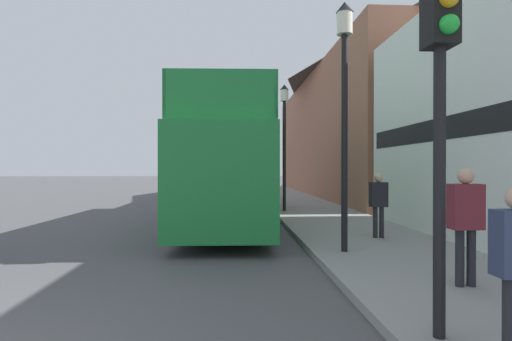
{
  "coord_description": "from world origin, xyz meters",
  "views": [
    {
      "loc": [
        3.18,
        -2.67,
        1.84
      ],
      "look_at": [
        4.0,
        10.66,
        1.77
      ],
      "focal_mm": 28.0,
      "sensor_mm": 36.0,
      "label": 1
    }
  ],
  "objects_px": {
    "pedestrian_third": "(378,199)",
    "pedestrian_second": "(466,215)",
    "lamp_post_third": "(270,141)",
    "parked_car_ahead_of_bus": "(241,189)",
    "tour_bus": "(230,169)",
    "traffic_signal": "(441,62)",
    "lamp_post_nearest": "(345,81)",
    "lamp_post_second": "(284,124)"
  },
  "relations": [
    {
      "from": "pedestrian_third",
      "to": "lamp_post_third",
      "type": "distance_m",
      "value": 14.37
    },
    {
      "from": "parked_car_ahead_of_bus",
      "to": "tour_bus",
      "type": "bearing_deg",
      "value": -95.45
    },
    {
      "from": "pedestrian_second",
      "to": "lamp_post_third",
      "type": "height_order",
      "value": "lamp_post_third"
    },
    {
      "from": "traffic_signal",
      "to": "lamp_post_second",
      "type": "bearing_deg",
      "value": 89.9
    },
    {
      "from": "pedestrian_third",
      "to": "lamp_post_nearest",
      "type": "height_order",
      "value": "lamp_post_nearest"
    },
    {
      "from": "tour_bus",
      "to": "pedestrian_second",
      "type": "relative_size",
      "value": 6.48
    },
    {
      "from": "parked_car_ahead_of_bus",
      "to": "pedestrian_second",
      "type": "xyz_separation_m",
      "value": [
        2.86,
        -15.98,
        0.45
      ]
    },
    {
      "from": "parked_car_ahead_of_bus",
      "to": "lamp_post_third",
      "type": "distance_m",
      "value": 3.93
    },
    {
      "from": "pedestrian_second",
      "to": "tour_bus",
      "type": "bearing_deg",
      "value": 113.02
    },
    {
      "from": "pedestrian_third",
      "to": "traffic_signal",
      "type": "bearing_deg",
      "value": -104.82
    },
    {
      "from": "parked_car_ahead_of_bus",
      "to": "pedestrian_third",
      "type": "distance_m",
      "value": 12.36
    },
    {
      "from": "parked_car_ahead_of_bus",
      "to": "pedestrian_second",
      "type": "relative_size",
      "value": 2.53
    },
    {
      "from": "tour_bus",
      "to": "traffic_signal",
      "type": "distance_m",
      "value": 10.03
    },
    {
      "from": "pedestrian_second",
      "to": "lamp_post_third",
      "type": "relative_size",
      "value": 0.35
    },
    {
      "from": "pedestrian_second",
      "to": "pedestrian_third",
      "type": "height_order",
      "value": "pedestrian_second"
    },
    {
      "from": "parked_car_ahead_of_bus",
      "to": "lamp_post_nearest",
      "type": "height_order",
      "value": "lamp_post_nearest"
    },
    {
      "from": "parked_car_ahead_of_bus",
      "to": "pedestrian_third",
      "type": "xyz_separation_m",
      "value": [
        3.09,
        -11.96,
        0.37
      ]
    },
    {
      "from": "traffic_signal",
      "to": "lamp_post_nearest",
      "type": "height_order",
      "value": "lamp_post_nearest"
    },
    {
      "from": "lamp_post_nearest",
      "to": "lamp_post_second",
      "type": "relative_size",
      "value": 1.01
    },
    {
      "from": "parked_car_ahead_of_bus",
      "to": "lamp_post_second",
      "type": "distance_m",
      "value": 6.56
    },
    {
      "from": "traffic_signal",
      "to": "lamp_post_third",
      "type": "bearing_deg",
      "value": 89.4
    },
    {
      "from": "tour_bus",
      "to": "lamp_post_second",
      "type": "distance_m",
      "value": 3.59
    },
    {
      "from": "pedestrian_second",
      "to": "lamp_post_nearest",
      "type": "relative_size",
      "value": 0.33
    },
    {
      "from": "traffic_signal",
      "to": "tour_bus",
      "type": "bearing_deg",
      "value": 102.37
    },
    {
      "from": "pedestrian_third",
      "to": "pedestrian_second",
      "type": "bearing_deg",
      "value": -93.22
    },
    {
      "from": "traffic_signal",
      "to": "pedestrian_third",
      "type": "bearing_deg",
      "value": 75.18
    },
    {
      "from": "tour_bus",
      "to": "traffic_signal",
      "type": "height_order",
      "value": "tour_bus"
    },
    {
      "from": "lamp_post_second",
      "to": "pedestrian_third",
      "type": "bearing_deg",
      "value": -76.69
    },
    {
      "from": "traffic_signal",
      "to": "parked_car_ahead_of_bus",
      "type": "bearing_deg",
      "value": 95.11
    },
    {
      "from": "tour_bus",
      "to": "lamp_post_second",
      "type": "bearing_deg",
      "value": 48.33
    },
    {
      "from": "lamp_post_second",
      "to": "lamp_post_third",
      "type": "height_order",
      "value": "lamp_post_second"
    },
    {
      "from": "parked_car_ahead_of_bus",
      "to": "lamp_post_nearest",
      "type": "distance_m",
      "value": 13.91
    },
    {
      "from": "lamp_post_nearest",
      "to": "lamp_post_third",
      "type": "height_order",
      "value": "lamp_post_nearest"
    },
    {
      "from": "pedestrian_third",
      "to": "lamp_post_nearest",
      "type": "xyz_separation_m",
      "value": [
        -1.29,
        -1.52,
        2.55
      ]
    },
    {
      "from": "lamp_post_third",
      "to": "tour_bus",
      "type": "bearing_deg",
      "value": -103.11
    },
    {
      "from": "traffic_signal",
      "to": "lamp_post_nearest",
      "type": "xyz_separation_m",
      "value": [
        0.22,
        4.19,
        0.73
      ]
    },
    {
      "from": "pedestrian_third",
      "to": "lamp_post_nearest",
      "type": "distance_m",
      "value": 3.23
    },
    {
      "from": "pedestrian_second",
      "to": "lamp_post_nearest",
      "type": "distance_m",
      "value": 3.67
    },
    {
      "from": "lamp_post_nearest",
      "to": "lamp_post_second",
      "type": "xyz_separation_m",
      "value": [
        -0.2,
        7.81,
        -0.03
      ]
    },
    {
      "from": "parked_car_ahead_of_bus",
      "to": "traffic_signal",
      "type": "distance_m",
      "value": 17.88
    },
    {
      "from": "parked_car_ahead_of_bus",
      "to": "traffic_signal",
      "type": "height_order",
      "value": "traffic_signal"
    },
    {
      "from": "lamp_post_third",
      "to": "lamp_post_second",
      "type": "bearing_deg",
      "value": -91.36
    }
  ]
}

